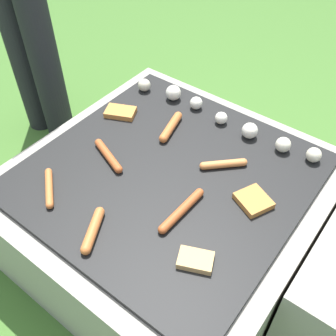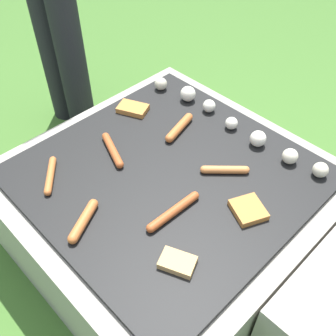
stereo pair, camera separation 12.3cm
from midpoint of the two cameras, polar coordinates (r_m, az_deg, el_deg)
The scene contains 12 objects.
ground_plane at distance 1.56m, azimuth 2.29°, elevation -11.22°, with size 14.00×14.00×0.00m, color #3D6628.
grill at distance 1.40m, azimuth 2.53°, elevation -6.65°, with size 0.93×0.93×0.41m.
sausage_mid_left at distance 1.39m, azimuth 4.20°, elevation 5.78°, with size 0.06×0.16×0.03m.
sausage_back_left at distance 1.25m, azimuth -14.06°, elevation -1.19°, with size 0.13×0.11×0.02m.
sausage_mid_right at distance 1.12m, azimuth 3.94°, elevation -6.48°, with size 0.03×0.20×0.03m.
sausage_front_center at distance 1.30m, azimuth -5.41°, elevation 2.50°, with size 0.17×0.08×0.03m.
sausage_back_right at distance 1.25m, azimuth 11.04°, elevation -0.39°, with size 0.12×0.12×0.03m.
sausage_back_center at distance 1.11m, azimuth -9.10°, elevation -7.75°, with size 0.09×0.14×0.03m.
bread_slice_left at distance 1.17m, azimuth 14.57°, elevation -6.06°, with size 0.12×0.12×0.02m.
bread_slice_center at distance 1.04m, azimuth 4.88°, elevation -13.70°, with size 0.11×0.09×0.02m.
bread_slice_right at distance 1.48m, azimuth -2.75°, elevation 8.51°, with size 0.13×0.11×0.02m.
mushroom_row at distance 1.42m, azimuth 11.57°, elevation 6.61°, with size 0.74×0.08×0.06m.
Camera 2 is at (0.62, -0.60, 1.31)m, focal length 42.00 mm.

